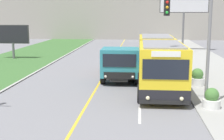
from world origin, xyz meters
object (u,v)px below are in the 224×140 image
at_px(planter_round_near, 212,99).
at_px(traffic_light_mast, 195,35).
at_px(billboard_large, 184,4).
at_px(dump_truck, 121,64).
at_px(planter_round_second, 197,78).
at_px(billboard_small, 13,35).
at_px(city_bus, 158,61).

bearing_deg(planter_round_near, traffic_light_mast, 166.04).
relative_size(traffic_light_mast, billboard_large, 0.78).
relative_size(dump_truck, billboard_large, 0.92).
bearing_deg(planter_round_second, traffic_light_mast, -102.81).
bearing_deg(dump_truck, planter_round_second, -16.05).
bearing_deg(billboard_large, billboard_small, -155.88).
bearing_deg(billboard_small, planter_round_near, -44.14).
xyz_separation_m(dump_truck, planter_round_near, (4.84, -6.43, -0.67)).
bearing_deg(city_bus, billboard_large, 77.68).
xyz_separation_m(city_bus, dump_truck, (-2.53, 0.89, -0.34)).
height_order(billboard_large, planter_round_near, billboard_large).
bearing_deg(planter_round_near, planter_round_second, 87.79).
distance_m(billboard_large, planter_round_near, 25.13).
height_order(city_bus, billboard_large, billboard_large).
height_order(dump_truck, traffic_light_mast, traffic_light_mast).
bearing_deg(planter_round_second, city_bus, 167.37).
relative_size(traffic_light_mast, planter_round_second, 5.15).
xyz_separation_m(city_bus, billboard_large, (4.14, 18.96, 4.25)).
relative_size(city_bus, planter_round_near, 11.51).
distance_m(dump_truck, planter_round_second, 5.27).
bearing_deg(dump_truck, traffic_light_mast, -57.55).
xyz_separation_m(billboard_large, planter_round_near, (-1.83, -24.51, -5.26)).
relative_size(billboard_large, planter_round_second, 6.57).
relative_size(city_bus, billboard_large, 1.59).
distance_m(dump_truck, traffic_light_mast, 7.76).
xyz_separation_m(traffic_light_mast, planter_round_near, (0.89, -0.22, -3.15)).
bearing_deg(traffic_light_mast, billboard_large, 83.60).
xyz_separation_m(dump_truck, billboard_large, (6.67, 18.08, 4.59)).
height_order(city_bus, billboard_small, billboard_small).
xyz_separation_m(billboard_large, planter_round_second, (-1.64, -19.52, -5.21)).
height_order(dump_truck, billboard_small, billboard_small).
relative_size(billboard_large, billboard_small, 2.08).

